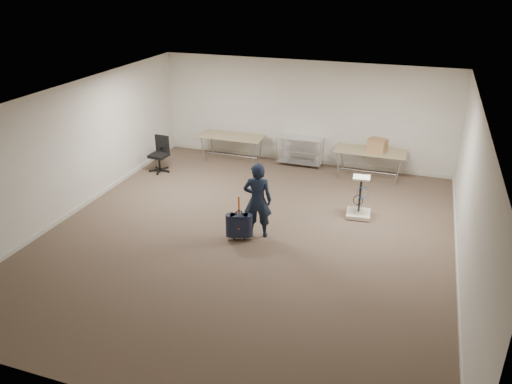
% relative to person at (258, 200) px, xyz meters
% --- Properties ---
extents(ground, '(9.00, 9.00, 0.00)m').
position_rel_person_xyz_m(ground, '(-0.18, -0.08, -0.78)').
color(ground, '#4F3C2F').
rests_on(ground, ground).
extents(room_shell, '(8.00, 9.00, 9.00)m').
position_rel_person_xyz_m(room_shell, '(-0.18, 1.30, -0.73)').
color(room_shell, beige).
rests_on(room_shell, ground).
extents(folding_table_left, '(1.80, 0.75, 0.73)m').
position_rel_person_xyz_m(folding_table_left, '(-2.08, 3.87, -0.11)').
color(folding_table_left, '#927F59').
rests_on(folding_table_left, ground).
extents(folding_table_right, '(1.80, 0.75, 0.73)m').
position_rel_person_xyz_m(folding_table_right, '(1.72, 3.87, -0.11)').
color(folding_table_right, '#927F59').
rests_on(folding_table_right, ground).
extents(wire_shelf, '(1.22, 0.47, 0.80)m').
position_rel_person_xyz_m(wire_shelf, '(-0.18, 4.12, -0.34)').
color(wire_shelf, silver).
rests_on(wire_shelf, ground).
extents(person, '(0.64, 0.49, 1.57)m').
position_rel_person_xyz_m(person, '(0.00, 0.00, 0.00)').
color(person, black).
rests_on(person, ground).
extents(suitcase, '(0.38, 0.29, 0.94)m').
position_rel_person_xyz_m(suitcase, '(-0.28, -0.29, -0.46)').
color(suitcase, black).
rests_on(suitcase, ground).
extents(office_chair, '(0.57, 0.57, 0.94)m').
position_rel_person_xyz_m(office_chair, '(-3.60, 2.50, -0.50)').
color(office_chair, black).
rests_on(office_chair, ground).
extents(equipment_cart, '(0.56, 0.56, 0.94)m').
position_rel_person_xyz_m(equipment_cart, '(1.82, 1.51, -0.54)').
color(equipment_cart, beige).
rests_on(equipment_cart, ground).
extents(cardboard_box, '(0.51, 0.43, 0.33)m').
position_rel_person_xyz_m(cardboard_box, '(1.88, 3.84, 0.11)').
color(cardboard_box, olive).
rests_on(cardboard_box, folding_table_right).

